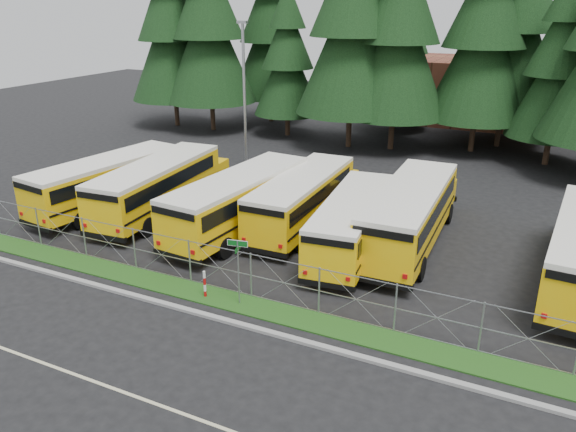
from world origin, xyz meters
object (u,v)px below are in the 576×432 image
object	(u,v)px
bus_3	(244,202)
bus_6	(411,216)
bus_4	(305,200)
striped_bollard	(205,284)
bus_0	(113,183)
bus_1	(161,187)
light_standard	(244,92)
street_sign	(238,258)
bus_5	(354,224)

from	to	relation	value
bus_3	bus_6	distance (m)	8.60
bus_3	bus_4	distance (m)	3.29
bus_6	striped_bollard	world-z (taller)	bus_6
bus_0	striped_bollard	world-z (taller)	bus_0
bus_0	bus_3	xyz separation A→B (m)	(8.61, 0.27, 0.05)
bus_1	bus_3	xyz separation A→B (m)	(5.52, -0.24, 0.03)
bus_6	light_standard	distance (m)	16.83
bus_4	bus_6	bearing A→B (deg)	-3.21
bus_0	street_sign	distance (m)	14.02
street_sign	bus_5	bearing A→B (deg)	71.34
bus_6	street_sign	size ratio (longest dim) A/B	4.27
bus_1	light_standard	xyz separation A→B (m)	(-0.12, 9.88, 3.99)
bus_6	bus_5	bearing A→B (deg)	-145.02
bus_4	bus_3	bearing A→B (deg)	-144.46
bus_0	bus_6	world-z (taller)	bus_6
bus_5	light_standard	size ratio (longest dim) A/B	1.04
bus_0	bus_6	distance (m)	17.15
bus_0	bus_4	world-z (taller)	bus_0
bus_0	bus_3	bearing A→B (deg)	9.78
bus_5	bus_6	bearing A→B (deg)	30.12
bus_5	striped_bollard	world-z (taller)	bus_5
bus_0	bus_1	bearing A→B (deg)	17.46
bus_5	bus_3	bearing A→B (deg)	174.08
light_standard	bus_6	bearing A→B (deg)	-30.70
light_standard	bus_5	bearing A→B (deg)	-40.66
bus_0	bus_5	bearing A→B (deg)	9.22
striped_bollard	bus_3	bearing A→B (deg)	107.29
bus_1	bus_6	world-z (taller)	bus_6
bus_1	striped_bollard	bearing A→B (deg)	-47.70
bus_5	street_sign	world-z (taller)	street_sign
bus_0	bus_4	size ratio (longest dim) A/B	1.03
bus_5	light_standard	world-z (taller)	light_standard
street_sign	light_standard	distance (m)	19.75
street_sign	light_standard	bearing A→B (deg)	118.86
bus_0	bus_5	world-z (taller)	bus_0
bus_1	bus_3	bearing A→B (deg)	-6.88
bus_6	striped_bollard	bearing A→B (deg)	-126.74
bus_0	light_standard	distance (m)	11.53
bus_6	street_sign	distance (m)	9.87
bus_4	bus_5	size ratio (longest dim) A/B	1.04
bus_5	bus_6	world-z (taller)	bus_6
striped_bollard	street_sign	bearing A→B (deg)	5.16
bus_4	light_standard	bearing A→B (deg)	134.16
bus_0	light_standard	xyz separation A→B (m)	(2.96, 10.40, 4.01)
bus_1	bus_3	world-z (taller)	bus_3
street_sign	light_standard	world-z (taller)	light_standard
bus_1	bus_4	size ratio (longest dim) A/B	1.04
bus_1	bus_3	size ratio (longest dim) A/B	0.98
street_sign	light_standard	size ratio (longest dim) A/B	0.28
bus_5	light_standard	xyz separation A→B (m)	(-11.73, 10.08, 4.11)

